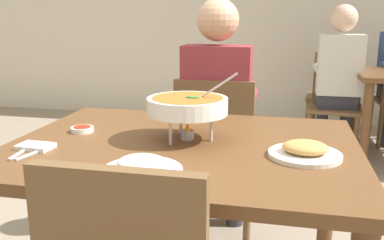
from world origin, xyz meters
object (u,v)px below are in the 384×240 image
Objects in this scene: appetizer_plate at (305,151)px; chair_bg_corner at (340,90)px; rice_plate at (142,167)px; sauce_dish at (82,129)px; chair_bg_left at (336,98)px; dining_table_main at (183,170)px; patron_bg_left at (339,73)px; diner_main at (218,105)px; chair_diner_main at (216,147)px; curry_bowl at (187,106)px.

chair_bg_corner is (0.46, 2.92, -0.28)m from appetizer_plate.
rice_plate is 0.55m from sauce_dish.
chair_bg_left and chair_bg_corner have the same top height.
sauce_dish is at bearing 172.32° from dining_table_main.
sauce_dish is at bearing -118.51° from patron_bg_left.
diner_main is 14.56× the size of sauce_dish.
rice_plate is at bearing -92.35° from chair_diner_main.
dining_table_main is at bearing -108.96° from patron_bg_left.
dining_table_main is at bearing 170.95° from appetizer_plate.
sauce_dish is at bearing -121.03° from chair_diner_main.
chair_diner_main is at bearing -90.00° from diner_main.
appetizer_plate is at bearing -15.04° from curry_bowl.
diner_main is 1.00× the size of patron_bg_left.
dining_table_main is 2.99m from chair_bg_corner.
diner_main is 5.46× the size of rice_plate.
chair_bg_left is (0.79, 2.38, -0.39)m from curry_bowl.
dining_table_main is 5.25× the size of appetizer_plate.
rice_plate is at bearing -107.05° from chair_bg_left.
chair_bg_left is (0.80, 1.62, -0.24)m from diner_main.
dining_table_main is 0.45m from sauce_dish.
diner_main is 1.71m from patron_bg_left.
chair_bg_left is at bearing -101.63° from chair_bg_corner.
chair_bg_left is 1.00× the size of chair_bg_corner.
diner_main and patron_bg_left have the same top height.
patron_bg_left is at bearing 71.04° from dining_table_main.
chair_bg_corner reaches higher than sauce_dish.
diner_main reaches higher than chair_bg_left.
rice_plate is 0.27× the size of chair_bg_corner.
appetizer_plate is 0.27× the size of chair_bg_left.
chair_bg_left is (0.80, 2.42, -0.15)m from dining_table_main.
patron_bg_left reaches higher than chair_bg_corner.
sauce_dish is 0.07× the size of patron_bg_left.
curry_bowl is at bearing 164.96° from appetizer_plate.
dining_table_main is 1.40× the size of chair_bg_left.
curry_bowl is at bearing -108.44° from chair_bg_left.
chair_bg_corner is at bearing 78.37° from chair_bg_left.
diner_main is 0.87m from sauce_dish.
patron_bg_left is at bearing 70.82° from curry_bowl.
chair_bg_left is 0.44m from chair_bg_corner.
sauce_dish is at bearing 171.63° from appetizer_plate.
chair_diner_main is (-0.00, 0.77, -0.15)m from dining_table_main.
diner_main is 1.14m from rice_plate.
rice_plate is (-0.05, -0.37, -0.11)m from curry_bowl.
appetizer_plate is 0.87m from sauce_dish.
diner_main reaches higher than rice_plate.
chair_bg_left reaches higher than dining_table_main.
diner_main is (0.00, 0.03, 0.24)m from chair_diner_main.
curry_bowl is at bearing -107.43° from chair_bg_corner.
chair_diner_main is 1.83m from chair_bg_left.
chair_diner_main is 0.69× the size of patron_bg_left.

